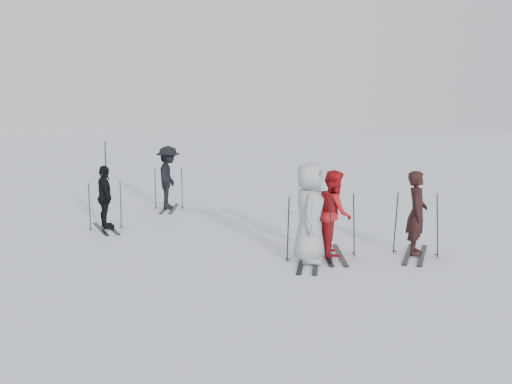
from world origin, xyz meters
The scene contains 12 objects.
ground centered at (0.00, 0.00, 0.00)m, with size 120.00×120.00×0.00m, color silver.
skier_near_dark centered at (2.82, -1.68, 0.85)m, with size 0.62×0.41×1.71m, color black.
skier_red centered at (1.16, -1.40, 0.87)m, with size 0.84×0.66×1.73m, color #AE1318.
skier_grey centered at (0.53, -1.81, 0.96)m, with size 0.94×0.61×1.93m, color #979CA0.
skier_uphill_left centered at (-3.59, 2.10, 0.78)m, with size 0.92×0.38×1.56m, color black.
skier_uphill_far centered at (-1.95, 4.72, 0.93)m, with size 1.20×0.69×1.86m, color black.
skis_near_dark centered at (2.82, -1.68, 0.67)m, with size 0.97×1.83×1.34m, color black, non-canonical shape.
skis_red centered at (1.16, -1.40, 0.66)m, with size 0.96×1.81×1.32m, color black, non-canonical shape.
skis_grey centered at (0.53, -1.81, 0.67)m, with size 0.98×1.85×1.35m, color black, non-canonical shape.
skis_uphill_left centered at (-3.59, 2.10, 0.62)m, with size 0.90×1.70×1.24m, color black, non-canonical shape.
skis_uphill_far centered at (-1.95, 4.72, 0.64)m, with size 0.94×1.77×1.29m, color black, non-canonical shape.
piste_marker centered at (-4.07, 9.14, 0.90)m, with size 0.04×0.04×1.80m, color black.
Camera 1 is at (-2.47, -12.24, 2.98)m, focal length 40.00 mm.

